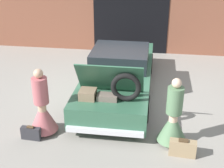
# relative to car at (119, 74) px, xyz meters

# --- Properties ---
(ground_plane) EXTENTS (40.00, 40.00, 0.00)m
(ground_plane) POSITION_rel_car_xyz_m (-0.00, -0.00, -0.56)
(ground_plane) COLOR gray
(garage_wall_back) EXTENTS (12.00, 0.14, 2.80)m
(garage_wall_back) POSITION_rel_car_xyz_m (-0.00, 3.57, 0.83)
(garage_wall_back) COLOR brown
(garage_wall_back) RESTS_ON ground_plane
(car) EXTENTS (1.84, 4.96, 1.59)m
(car) POSITION_rel_car_xyz_m (0.00, 0.00, 0.00)
(car) COLOR #336047
(car) RESTS_ON ground_plane
(person_left) EXTENTS (0.65, 0.65, 1.57)m
(person_left) POSITION_rel_car_xyz_m (-1.45, -2.27, -0.00)
(person_left) COLOR tan
(person_left) RESTS_ON ground_plane
(person_right) EXTENTS (0.65, 0.65, 1.54)m
(person_right) POSITION_rel_car_xyz_m (1.45, -2.26, -0.01)
(person_right) COLOR beige
(person_right) RESTS_ON ground_plane
(suitcase_beside_left_person) EXTENTS (0.45, 0.16, 0.33)m
(suitcase_beside_left_person) POSITION_rel_car_xyz_m (-1.64, -2.59, -0.41)
(suitcase_beside_left_person) COLOR #2D2D33
(suitcase_beside_left_person) RESTS_ON ground_plane
(suitcase_beside_right_person) EXTENTS (0.56, 0.22, 0.38)m
(suitcase_beside_right_person) POSITION_rel_car_xyz_m (1.66, -2.69, -0.38)
(suitcase_beside_right_person) COLOR #9E8460
(suitcase_beside_right_person) RESTS_ON ground_plane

